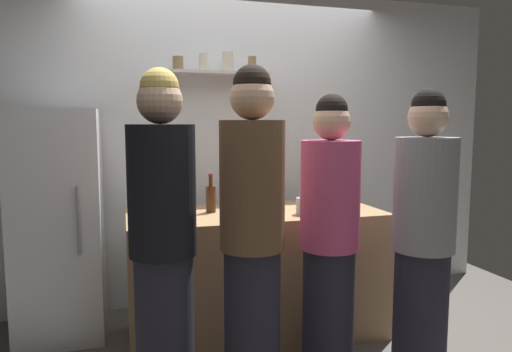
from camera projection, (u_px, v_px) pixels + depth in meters
The scene contains 12 objects.
back_wall_assembly at pixel (234, 147), 3.94m from camera, with size 4.80×0.32×2.60m.
refrigerator at pixel (59, 224), 3.24m from camera, with size 0.58×0.63×1.60m.
counter at pixel (256, 273), 3.29m from camera, with size 1.76×0.74×0.89m, color #9E7A51.
baking_pan at pixel (160, 211), 3.11m from camera, with size 0.34×0.24×0.05m, color gray.
utensil_holder at pixel (304, 206), 3.13m from camera, with size 0.10×0.10×0.22m.
wine_bottle_green_glass at pixel (342, 193), 3.42m from camera, with size 0.08×0.08×0.28m.
wine_bottle_amber_glass at pixel (211, 198), 3.20m from camera, with size 0.07×0.07×0.27m.
water_bottle_plastic at pixel (240, 193), 3.37m from camera, with size 0.09×0.09×0.25m.
person_blonde at pixel (163, 245), 2.35m from camera, with size 0.34×0.34×1.77m.
person_brown_jacket at pixel (252, 238), 2.43m from camera, with size 0.34×0.34×1.80m.
person_pink_top at pixel (329, 241), 2.67m from camera, with size 0.34×0.34×1.66m.
person_grey_hoodie at pixel (423, 243), 2.59m from camera, with size 0.34×0.34×1.69m.
Camera 1 is at (-0.91, -2.59, 1.49)m, focal length 32.51 mm.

